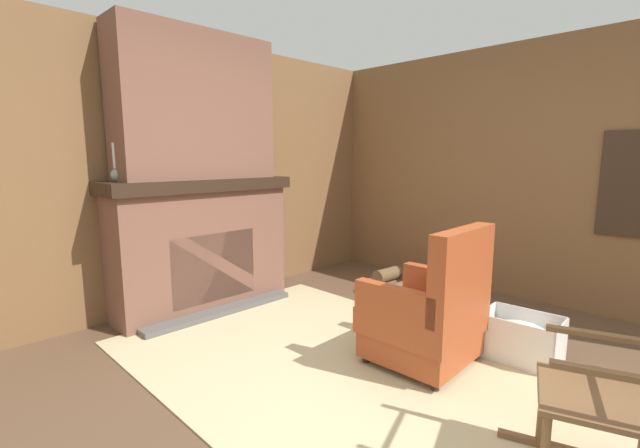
# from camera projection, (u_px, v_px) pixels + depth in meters

# --- Properties ---
(ground_plane) EXTENTS (14.00, 14.00, 0.00)m
(ground_plane) POSITION_uv_depth(u_px,v_px,m) (393.00, 396.00, 2.63)
(ground_plane) COLOR brown
(wood_panel_wall_left) EXTENTS (0.06, 5.52, 2.58)m
(wood_panel_wall_left) POSITION_uv_depth(u_px,v_px,m) (185.00, 174.00, 4.17)
(wood_panel_wall_left) COLOR brown
(wood_panel_wall_left) RESTS_ON ground
(wood_panel_wall_back) EXTENTS (5.52, 0.09, 2.58)m
(wood_panel_wall_back) POSITION_uv_depth(u_px,v_px,m) (548.00, 174.00, 4.16)
(wood_panel_wall_back) COLOR brown
(wood_panel_wall_back) RESTS_ON ground
(fireplace_hearth) EXTENTS (0.67, 1.76, 1.25)m
(fireplace_hearth) POSITION_uv_depth(u_px,v_px,m) (202.00, 245.00, 4.08)
(fireplace_hearth) COLOR brown
(fireplace_hearth) RESTS_ON ground
(chimney_breast) EXTENTS (0.40, 1.46, 1.31)m
(chimney_breast) POSITION_uv_depth(u_px,v_px,m) (196.00, 107.00, 3.89)
(chimney_breast) COLOR brown
(chimney_breast) RESTS_ON fireplace_hearth
(area_rug) EXTENTS (3.41, 2.19, 0.01)m
(area_rug) POSITION_uv_depth(u_px,v_px,m) (350.00, 370.00, 2.94)
(area_rug) COLOR #C6B789
(area_rug) RESTS_ON ground
(armchair) EXTENTS (0.70, 0.72, 1.00)m
(armchair) POSITION_uv_depth(u_px,v_px,m) (428.00, 316.00, 2.97)
(armchair) COLOR #A84723
(armchair) RESTS_ON ground
(rocking_chair) EXTENTS (0.90, 0.67, 1.32)m
(rocking_chair) POSITION_uv_depth(u_px,v_px,m) (614.00, 401.00, 1.80)
(rocking_chair) COLOR brown
(rocking_chair) RESTS_ON ground
(firewood_stack) EXTENTS (0.47, 0.37, 0.27)m
(firewood_stack) POSITION_uv_depth(u_px,v_px,m) (387.00, 283.00, 4.60)
(firewood_stack) COLOR brown
(firewood_stack) RESTS_ON ground
(laundry_basket) EXTENTS (0.53, 0.39, 0.34)m
(laundry_basket) POSITION_uv_depth(u_px,v_px,m) (521.00, 338.00, 3.07)
(laundry_basket) COLOR white
(laundry_basket) RESTS_ON ground
(oil_lamp_vase) EXTENTS (0.12, 0.12, 0.32)m
(oil_lamp_vase) POSITION_uv_depth(u_px,v_px,m) (117.00, 168.00, 3.51)
(oil_lamp_vase) COLOR #99B29E
(oil_lamp_vase) RESTS_ON fireplace_hearth
(storage_case) EXTENTS (0.18, 0.24, 0.15)m
(storage_case) POSITION_uv_depth(u_px,v_px,m) (204.00, 171.00, 4.07)
(storage_case) COLOR gray
(storage_case) RESTS_ON fireplace_hearth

